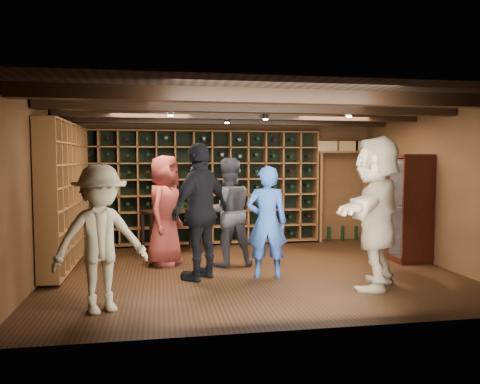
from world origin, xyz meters
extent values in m
plane|color=black|center=(0.00, 0.00, 0.00)|extent=(6.00, 6.00, 0.00)
plane|color=#50331B|center=(0.00, 2.50, 1.25)|extent=(6.00, 0.00, 6.00)
plane|color=#50331B|center=(0.00, -2.50, 1.25)|extent=(6.00, 0.00, 6.00)
plane|color=#50331B|center=(-3.00, 0.00, 1.25)|extent=(0.00, 5.00, 5.00)
plane|color=#50331B|center=(3.00, 0.00, 1.25)|extent=(0.00, 5.00, 5.00)
plane|color=black|center=(0.00, 0.00, 2.50)|extent=(6.00, 6.00, 0.00)
cube|color=black|center=(0.00, -1.60, 2.42)|extent=(5.90, 0.18, 0.16)
cube|color=black|center=(0.00, -0.50, 2.42)|extent=(5.90, 0.18, 0.16)
cube|color=black|center=(0.00, 0.60, 2.42)|extent=(5.90, 0.18, 0.16)
cube|color=black|center=(0.00, 1.70, 2.42)|extent=(5.90, 0.18, 0.16)
cylinder|color=black|center=(-1.20, 0.00, 2.39)|extent=(0.10, 0.10, 0.10)
cylinder|color=black|center=(0.30, 0.40, 2.39)|extent=(0.10, 0.10, 0.10)
cylinder|color=black|center=(1.40, -0.30, 2.39)|extent=(0.10, 0.10, 0.10)
cylinder|color=black|center=(-0.20, 1.20, 2.39)|extent=(0.10, 0.10, 0.10)
cube|color=brown|center=(-0.52, 2.33, 1.15)|extent=(4.65, 0.30, 2.20)
cube|color=black|center=(-0.52, 2.33, 1.15)|extent=(4.56, 0.02, 2.16)
cube|color=brown|center=(-2.83, 0.82, 1.15)|extent=(0.30, 2.65, 2.20)
cube|color=black|center=(-2.83, 0.82, 1.15)|extent=(0.29, 0.02, 2.16)
cube|color=brown|center=(2.40, 2.32, 1.85)|extent=(1.15, 0.32, 0.04)
cube|color=brown|center=(2.92, 2.32, 0.93)|extent=(0.05, 0.28, 1.85)
cube|color=brown|center=(1.88, 2.32, 0.93)|extent=(0.05, 0.28, 1.85)
cube|color=#A07F50|center=(2.00, 2.32, 1.97)|extent=(0.40, 0.30, 0.20)
cube|color=#A07F50|center=(2.45, 2.32, 1.97)|extent=(0.40, 0.30, 0.20)
cube|color=#A07F50|center=(2.80, 2.32, 1.97)|extent=(0.40, 0.30, 0.20)
cube|color=black|center=(2.72, 0.20, 0.05)|extent=(0.55, 0.50, 0.10)
cube|color=black|center=(2.72, 0.20, 0.90)|extent=(0.55, 0.50, 1.70)
cube|color=white|center=(2.46, 0.20, 0.90)|extent=(0.01, 0.46, 1.60)
cube|color=black|center=(2.72, 0.20, 0.90)|extent=(0.50, 0.44, 0.02)
sphere|color=#59260C|center=(2.70, 0.20, 1.00)|extent=(0.18, 0.18, 0.18)
imported|color=navy|center=(0.14, -0.42, 0.80)|extent=(0.64, 0.48, 1.60)
imported|color=black|center=(-0.31, 0.42, 0.86)|extent=(0.91, 0.76, 1.72)
imported|color=maroon|center=(-1.29, 0.68, 0.88)|extent=(0.86, 1.01, 1.76)
imported|color=black|center=(-0.80, -0.34, 0.97)|extent=(1.13, 1.14, 1.93)
imported|color=gray|center=(-2.02, -1.58, 0.82)|extent=(1.22, 0.98, 1.64)
imported|color=tan|center=(1.46, -1.14, 1.00)|extent=(1.60, 1.83, 2.00)
cube|color=black|center=(-1.15, 1.60, 0.77)|extent=(1.17, 0.88, 0.04)
cube|color=black|center=(-1.51, 1.21, 0.37)|extent=(0.07, 0.07, 0.75)
cube|color=black|center=(-0.63, 1.58, 0.37)|extent=(0.07, 0.07, 0.75)
cube|color=black|center=(-1.68, 1.62, 0.37)|extent=(0.07, 0.07, 0.75)
cube|color=black|center=(-0.79, 1.98, 0.37)|extent=(0.07, 0.07, 0.75)
cylinder|color=black|center=(-1.41, 1.54, 0.93)|extent=(0.07, 0.07, 0.28)
cylinder|color=black|center=(-1.21, 1.62, 0.93)|extent=(0.07, 0.07, 0.28)
cylinder|color=black|center=(-0.97, 1.72, 0.93)|extent=(0.07, 0.07, 0.28)
camera|label=1|loc=(-1.36, -6.89, 1.70)|focal=35.00mm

